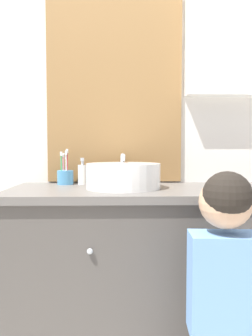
{
  "coord_description": "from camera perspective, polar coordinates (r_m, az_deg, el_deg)",
  "views": [
    {
      "loc": [
        -0.22,
        -1.22,
        0.97
      ],
      "look_at": [
        -0.18,
        0.28,
        0.88
      ],
      "focal_mm": 35.0,
      "sensor_mm": 36.0,
      "label": 1
    }
  ],
  "objects": [
    {
      "name": "vanity_counter",
      "position": [
        1.67,
        6.58,
        -16.92
      ],
      "size": [
        1.48,
        0.54,
        0.78
      ],
      "color": "#4C4742",
      "rests_on": "ground_plane"
    },
    {
      "name": "wall_back",
      "position": [
        1.88,
        6.09,
        12.83
      ],
      "size": [
        3.2,
        0.18,
        2.5
      ],
      "color": "silver",
      "rests_on": "ground_plane"
    },
    {
      "name": "child_figure",
      "position": [
        1.23,
        16.8,
        -17.92
      ],
      "size": [
        0.25,
        0.45,
        0.9
      ],
      "color": "slate",
      "rests_on": "ground_plane"
    },
    {
      "name": "sink_basin",
      "position": [
        1.56,
        -0.46,
        -1.28
      ],
      "size": [
        0.35,
        0.41,
        0.16
      ],
      "color": "white",
      "rests_on": "vanity_counter"
    },
    {
      "name": "soap_dispenser",
      "position": [
        1.74,
        -7.55,
        -1.05
      ],
      "size": [
        0.05,
        0.05,
        0.14
      ],
      "color": "white",
      "rests_on": "vanity_counter"
    },
    {
      "name": "toothbrush_holder",
      "position": [
        1.76,
        -10.53,
        -1.38
      ],
      "size": [
        0.08,
        0.08,
        0.19
      ],
      "color": "#4C93C6",
      "rests_on": "vanity_counter"
    }
  ]
}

